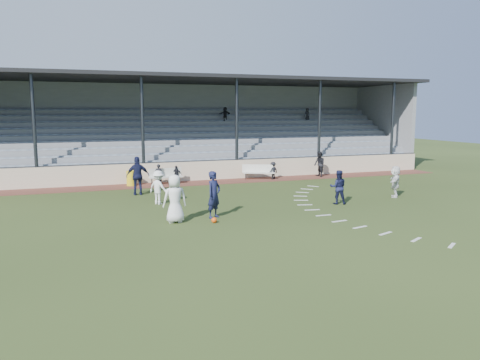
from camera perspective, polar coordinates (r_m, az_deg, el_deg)
name	(u,v)px	position (r m, az deg, el deg)	size (l,w,h in m)	color
ground	(261,221)	(18.81, 2.54, -4.97)	(90.00, 90.00, 0.00)	#2C3B18
cinder_track	(197,183)	(28.64, -5.32, -0.35)	(34.00, 2.00, 0.02)	#552B22
retaining_wall	(192,171)	(29.57, -5.83, 1.07)	(34.00, 0.18, 1.20)	beige
bench_left	(165,175)	(28.31, -9.08, 0.65)	(2.03, 0.62, 0.95)	silver
bench_right	(258,170)	(29.94, 2.24, 1.17)	(2.00, 1.22, 0.95)	silver
trash_bin	(131,178)	(28.12, -13.13, 0.22)	(0.54, 0.54, 0.87)	gold
football	(214,220)	(18.42, -3.18, -4.91)	(0.22, 0.22, 0.22)	#E34B0D
player_white_lead	(175,199)	(18.48, -7.95, -2.27)	(0.93, 0.61, 1.91)	white
player_navy_lead	(214,195)	(19.13, -3.20, -1.79)	(0.70, 0.46, 1.93)	#141737
player_navy_mid	(338,187)	(22.46, 11.87, -0.86)	(0.78, 0.61, 1.61)	#141737
player_white_wing	(158,188)	(22.25, -9.91, -0.91)	(1.03, 0.59, 1.60)	white
player_navy_wing	(138,176)	(24.93, -12.35, 0.50)	(1.18, 0.49, 2.01)	#141737
player_white_back	(395,181)	(25.06, 18.39, -0.17)	(1.48, 0.47, 1.60)	white
official	(319,164)	(31.53, 9.66, 1.93)	(0.82, 0.64, 1.69)	black
sub_left_near	(159,174)	(28.11, -9.88, 0.67)	(0.45, 0.29, 1.22)	black
sub_left_far	(176,174)	(28.54, -7.75, 0.68)	(0.63, 0.26, 1.07)	black
sub_right	(273,170)	(30.11, 4.05, 1.17)	(0.72, 0.41, 1.11)	black
grandstand	(177,141)	(34.00, -7.75, 4.70)	(34.60, 9.00, 6.61)	gray
penalty_arc	(350,213)	(20.67, 13.22, -3.95)	(3.89, 14.63, 0.01)	silver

